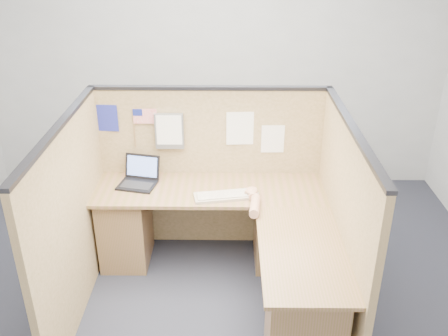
{
  "coord_description": "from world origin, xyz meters",
  "views": [
    {
      "loc": [
        0.16,
        -3.04,
        2.76
      ],
      "look_at": [
        0.12,
        0.5,
        1.01
      ],
      "focal_mm": 40.0,
      "sensor_mm": 36.0,
      "label": 1
    }
  ],
  "objects_px": {
    "l_desk": "(231,248)",
    "keyboard": "(224,196)",
    "laptop": "(138,177)",
    "mouse": "(252,194)"
  },
  "relations": [
    {
      "from": "l_desk",
      "to": "keyboard",
      "type": "xyz_separation_m",
      "value": [
        -0.06,
        0.24,
        0.35
      ]
    },
    {
      "from": "mouse",
      "to": "l_desk",
      "type": "bearing_deg",
      "value": -122.65
    },
    {
      "from": "laptop",
      "to": "mouse",
      "type": "height_order",
      "value": "laptop"
    },
    {
      "from": "l_desk",
      "to": "keyboard",
      "type": "relative_size",
      "value": 3.8
    },
    {
      "from": "l_desk",
      "to": "keyboard",
      "type": "bearing_deg",
      "value": 103.63
    },
    {
      "from": "laptop",
      "to": "keyboard",
      "type": "xyz_separation_m",
      "value": [
        0.75,
        -0.25,
        -0.04
      ]
    },
    {
      "from": "laptop",
      "to": "mouse",
      "type": "bearing_deg",
      "value": -0.62
    },
    {
      "from": "keyboard",
      "to": "mouse",
      "type": "bearing_deg",
      "value": -4.41
    },
    {
      "from": "laptop",
      "to": "mouse",
      "type": "distance_m",
      "value": 1.0
    },
    {
      "from": "l_desk",
      "to": "laptop",
      "type": "xyz_separation_m",
      "value": [
        -0.81,
        0.49,
        0.39
      ]
    }
  ]
}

